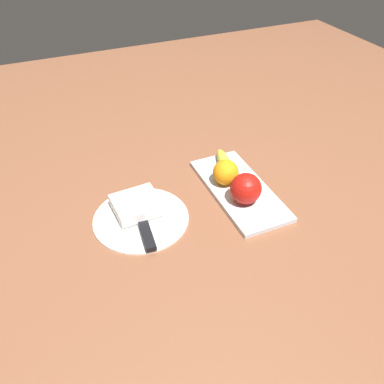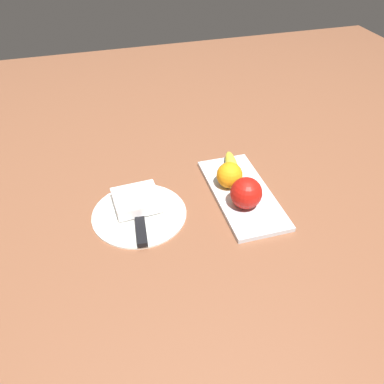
% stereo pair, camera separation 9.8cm
% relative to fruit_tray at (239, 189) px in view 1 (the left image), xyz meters
% --- Properties ---
extents(ground_plane, '(2.40, 2.40, 0.00)m').
position_rel_fruit_tray_xyz_m(ground_plane, '(-0.01, 0.03, -0.01)').
color(ground_plane, brown).
extents(fruit_tray, '(0.32, 0.15, 0.01)m').
position_rel_fruit_tray_xyz_m(fruit_tray, '(0.00, 0.00, 0.00)').
color(fruit_tray, silver).
rests_on(fruit_tray, ground_plane).
extents(apple, '(0.08, 0.08, 0.08)m').
position_rel_fruit_tray_xyz_m(apple, '(-0.05, 0.01, 0.05)').
color(apple, '#B6150E').
rests_on(apple, fruit_tray).
extents(banana, '(0.15, 0.06, 0.03)m').
position_rel_fruit_tray_xyz_m(banana, '(0.09, -0.00, 0.02)').
color(banana, yellow).
rests_on(banana, fruit_tray).
extents(orange_near_apple, '(0.07, 0.07, 0.07)m').
position_rel_fruit_tray_xyz_m(orange_near_apple, '(0.03, 0.02, 0.04)').
color(orange_near_apple, orange).
rests_on(orange_near_apple, fruit_tray).
extents(dinner_plate, '(0.23, 0.23, 0.01)m').
position_rel_fruit_tray_xyz_m(dinner_plate, '(-0.00, 0.27, -0.00)').
color(dinner_plate, white).
rests_on(dinner_plate, ground_plane).
extents(folded_napkin, '(0.11, 0.12, 0.03)m').
position_rel_fruit_tray_xyz_m(folded_napkin, '(0.03, 0.27, 0.02)').
color(folded_napkin, white).
rests_on(folded_napkin, dinner_plate).
extents(knife, '(0.18, 0.04, 0.01)m').
position_rel_fruit_tray_xyz_m(knife, '(-0.06, 0.28, 0.01)').
color(knife, silver).
rests_on(knife, dinner_plate).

